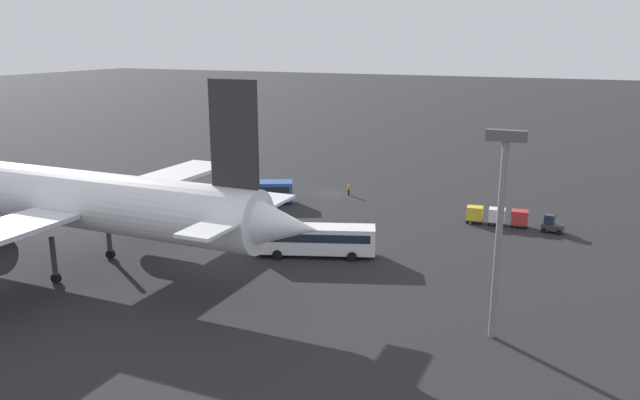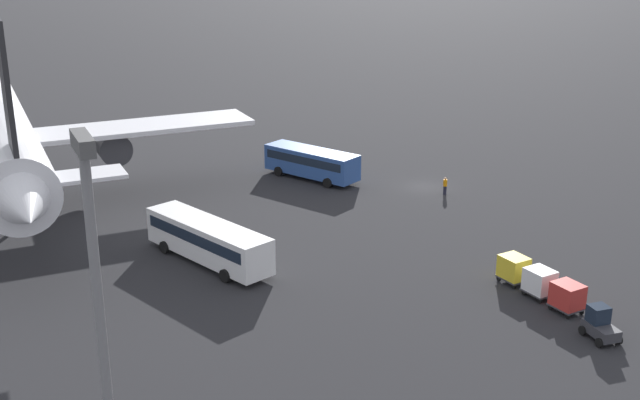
% 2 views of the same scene
% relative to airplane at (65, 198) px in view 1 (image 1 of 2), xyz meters
% --- Properties ---
extents(ground_plane, '(600.00, 600.00, 0.00)m').
position_rel_airplane_xyz_m(ground_plane, '(-11.42, -38.04, -7.10)').
color(ground_plane, '#232326').
extents(airplane, '(53.52, 45.86, 18.88)m').
position_rel_airplane_xyz_m(airplane, '(0.00, 0.00, 0.00)').
color(airplane, silver).
rests_on(airplane, ground).
extents(shuttle_bus_near, '(10.52, 7.25, 3.04)m').
position_rel_airplane_xyz_m(shuttle_bus_near, '(-4.15, -29.03, -5.27)').
color(shuttle_bus_near, '#2D5199').
rests_on(shuttle_bus_near, ground).
extents(shuttle_bus_far, '(12.58, 6.84, 3.20)m').
position_rel_airplane_xyz_m(shuttle_bus_far, '(-20.55, -12.99, -5.18)').
color(shuttle_bus_far, white).
rests_on(shuttle_bus_far, ground).
extents(baggage_tug, '(2.53, 1.86, 2.10)m').
position_rel_airplane_xyz_m(baggage_tug, '(-42.44, -31.57, -6.16)').
color(baggage_tug, '#333338').
rests_on(baggage_tug, ground).
extents(worker_person, '(0.38, 0.38, 1.74)m').
position_rel_airplane_xyz_m(worker_person, '(-14.28, -38.55, -6.23)').
color(worker_person, '#1E1E2D').
rests_on(worker_person, ground).
extents(cargo_cart_red, '(2.15, 1.87, 2.06)m').
position_rel_airplane_xyz_m(cargo_cart_red, '(-38.76, -32.15, -5.91)').
color(cargo_cart_red, '#38383D').
rests_on(cargo_cart_red, ground).
extents(cargo_cart_white, '(2.15, 1.87, 2.06)m').
position_rel_airplane_xyz_m(cargo_cart_white, '(-36.14, -32.00, -5.91)').
color(cargo_cart_white, '#38383D').
rests_on(cargo_cart_white, ground).
extents(cargo_cart_yellow, '(2.15, 1.87, 2.06)m').
position_rel_airplane_xyz_m(cargo_cart_yellow, '(-33.51, -31.80, -5.91)').
color(cargo_cart_yellow, '#38383D').
rests_on(cargo_cart_yellow, ground).
extents(light_pole, '(2.80, 0.70, 15.82)m').
position_rel_airplane_xyz_m(light_pole, '(-40.34, -1.77, 2.74)').
color(light_pole, slate).
rests_on(light_pole, ground).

